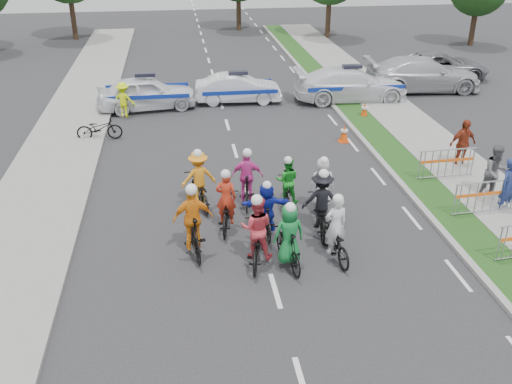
{
  "coord_description": "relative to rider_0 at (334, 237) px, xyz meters",
  "views": [
    {
      "loc": [
        -2.02,
        -10.97,
        8.05
      ],
      "look_at": [
        -0.02,
        3.14,
        1.1
      ],
      "focal_mm": 40.0,
      "sensor_mm": 36.0,
      "label": 1
    }
  ],
  "objects": [
    {
      "name": "ground",
      "position": [
        -1.74,
        -1.24,
        -0.62
      ],
      "size": [
        90.0,
        90.0,
        0.0
      ],
      "primitive_type": "plane",
      "color": "#28282B",
      "rests_on": "ground"
    },
    {
      "name": "curb_right",
      "position": [
        3.36,
        3.76,
        -0.56
      ],
      "size": [
        0.2,
        60.0,
        0.12
      ],
      "primitive_type": "cube",
      "color": "gray",
      "rests_on": "ground"
    },
    {
      "name": "grass_strip",
      "position": [
        4.06,
        3.76,
        -0.57
      ],
      "size": [
        1.2,
        60.0,
        0.11
      ],
      "primitive_type": "cube",
      "color": "#1C4416",
      "rests_on": "ground"
    },
    {
      "name": "sidewalk_right",
      "position": [
        5.86,
        3.76,
        -0.56
      ],
      "size": [
        2.4,
        60.0,
        0.13
      ],
      "primitive_type": "cube",
      "color": "gray",
      "rests_on": "ground"
    },
    {
      "name": "sidewalk_left",
      "position": [
        -8.24,
        3.76,
        -0.56
      ],
      "size": [
        3.0,
        60.0,
        0.13
      ],
      "primitive_type": "cube",
      "color": "gray",
      "rests_on": "ground"
    },
    {
      "name": "rider_0",
      "position": [
        0.0,
        0.0,
        0.0
      ],
      "size": [
        0.89,
        1.91,
        1.88
      ],
      "rotation": [
        0.0,
        0.0,
        3.28
      ],
      "color": "black",
      "rests_on": "ground"
    },
    {
      "name": "rider_1",
      "position": [
        -1.24,
        -0.22,
        0.1
      ],
      "size": [
        0.84,
        1.81,
        1.85
      ],
      "rotation": [
        0.0,
        0.0,
        3.3
      ],
      "color": "black",
      "rests_on": "ground"
    },
    {
      "name": "rider_2",
      "position": [
        -2.01,
        0.07,
        0.1
      ],
      "size": [
        1.05,
        2.02,
        1.96
      ],
      "rotation": [
        0.0,
        0.0,
        2.94
      ],
      "color": "black",
      "rests_on": "ground"
    },
    {
      "name": "rider_3",
      "position": [
        -3.57,
        0.73,
        0.16
      ],
      "size": [
        1.07,
        2.0,
        2.05
      ],
      "rotation": [
        0.0,
        0.0,
        3.26
      ],
      "color": "black",
      "rests_on": "ground"
    },
    {
      "name": "rider_4",
      "position": [
        -0.02,
        1.38,
        0.13
      ],
      "size": [
        1.15,
        1.98,
        1.95
      ],
      "rotation": [
        0.0,
        0.0,
        3.0
      ],
      "color": "black",
      "rests_on": "ground"
    },
    {
      "name": "rider_5",
      "position": [
        -1.55,
        1.4,
        0.1
      ],
      "size": [
        1.34,
        1.6,
        1.68
      ],
      "rotation": [
        0.0,
        0.0,
        3.14
      ],
      "color": "black",
      "rests_on": "ground"
    },
    {
      "name": "rider_6",
      "position": [
        -2.61,
        1.95,
        -0.01
      ],
      "size": [
        0.94,
        1.89,
        1.85
      ],
      "rotation": [
        0.0,
        0.0,
        2.96
      ],
      "color": "black",
      "rests_on": "ground"
    },
    {
      "name": "rider_7",
      "position": [
        0.3,
        2.59,
        0.08
      ],
      "size": [
        0.78,
        1.73,
        1.79
      ],
      "rotation": [
        0.0,
        0.0,
        3.08
      ],
      "color": "black",
      "rests_on": "ground"
    },
    {
      "name": "rider_8",
      "position": [
        -0.67,
        2.99,
        0.02
      ],
      "size": [
        0.91,
        1.75,
        1.7
      ],
      "rotation": [
        0.0,
        0.0,
        2.93
      ],
      "color": "black",
      "rests_on": "ground"
    },
    {
      "name": "rider_9",
      "position": [
        -1.84,
        3.29,
        0.11
      ],
      "size": [
        0.99,
        1.85,
        1.89
      ],
      "rotation": [
        0.0,
        0.0,
        3.01
      ],
      "color": "black",
      "rests_on": "ground"
    },
    {
      "name": "rider_10",
      "position": [
        -3.29,
        3.4,
        0.12
      ],
      "size": [
        1.16,
        1.96,
        1.9
      ],
      "rotation": [
        0.0,
        0.0,
        3.35
      ],
      "color": "black",
      "rests_on": "ground"
    },
    {
      "name": "police_car_0",
      "position": [
        -5.15,
        13.47,
        0.14
      ],
      "size": [
        4.66,
        2.4,
        1.52
      ],
      "primitive_type": "imported",
      "rotation": [
        0.0,
        0.0,
        1.71
      ],
      "color": "white",
      "rests_on": "ground"
    },
    {
      "name": "police_car_1",
      "position": [
        -0.91,
        13.96,
        0.04
      ],
      "size": [
        4.1,
        1.63,
        1.33
      ],
      "primitive_type": "imported",
      "rotation": [
        0.0,
        0.0,
        1.51
      ],
      "color": "white",
      "rests_on": "ground"
    },
    {
      "name": "police_car_2",
      "position": [
        4.43,
        13.47,
        0.16
      ],
      "size": [
        5.48,
        2.42,
        1.57
      ],
      "primitive_type": "imported",
      "rotation": [
        0.0,
        0.0,
        1.53
      ],
      "color": "white",
      "rests_on": "ground"
    },
    {
      "name": "civilian_sedan",
      "position": [
        8.5,
        14.64,
        0.22
      ],
      "size": [
        5.93,
        2.75,
        1.68
      ],
      "primitive_type": "imported",
      "rotation": [
        0.0,
        0.0,
        1.5
      ],
      "color": "#BCBCC1",
      "rests_on": "ground"
    },
    {
      "name": "civilian_suv",
      "position": [
        10.38,
        16.68,
        0.08
      ],
      "size": [
        5.22,
        2.74,
        1.4
      ],
      "primitive_type": "imported",
      "rotation": [
        0.0,
        0.0,
        1.49
      ],
      "color": "slate",
      "rests_on": "ground"
    },
    {
      "name": "spectator_0",
      "position": [
        5.71,
        1.71,
        0.24
      ],
      "size": [
        0.73,
        0.6,
        1.73
      ],
      "primitive_type": "imported",
      "rotation": [
        0.0,
        0.0,
        0.35
      ],
      "color": "navy",
      "rests_on": "ground"
    },
    {
      "name": "spectator_1",
      "position": [
        5.84,
        2.7,
        0.26
      ],
      "size": [
        0.88,
        0.71,
        1.76
      ],
      "primitive_type": "imported",
      "rotation": [
        0.0,
        0.0,
        0.05
      ],
      "color": "#58575C",
      "rests_on": "ground"
    },
    {
      "name": "spectator_2",
      "position": [
        5.94,
        5.11,
        0.26
      ],
      "size": [
        1.09,
        0.61,
        1.76
      ],
      "primitive_type": "imported",
      "rotation": [
        0.0,
        0.0,
        0.18
      ],
      "color": "maroon",
      "rests_on": "ground"
    },
    {
      "name": "marshal_hiviz",
      "position": [
        -6.13,
        12.53,
        0.14
      ],
      "size": [
        1.1,
        0.8,
        1.53
      ],
      "primitive_type": "imported",
      "rotation": [
        0.0,
        0.0,
        2.89
      ],
      "color": "#E0FF0D",
      "rests_on": "ground"
    },
    {
      "name": "barrier_1",
      "position": [
        4.96,
        1.62,
        -0.06
      ],
      "size": [
        2.03,
        0.65,
        1.12
      ],
      "primitive_type": null,
      "rotation": [
        0.0,
        0.0,
        0.08
      ],
      "color": "#A5A8AD",
      "rests_on": "ground"
    },
    {
      "name": "barrier_2",
      "position": [
        4.96,
        4.16,
        -0.06
      ],
      "size": [
        2.02,
        0.58,
        1.12
      ],
      "primitive_type": null,
      "rotation": [
        0.0,
        0.0,
        0.04
      ],
      "color": "#A5A8AD",
      "rests_on": "ground"
    },
    {
      "name": "cone_0",
      "position": [
        2.61,
        8.16,
        -0.28
      ],
      "size": [
        0.4,
        0.4,
        0.7
      ],
      "color": "#F24C0C",
      "rests_on": "ground"
    },
    {
      "name": "cone_1",
      "position": [
        4.3,
        10.87,
        -0.28
      ],
      "size": [
        0.4,
        0.4,
        0.7
      ],
      "color": "#F24C0C",
      "rests_on": "ground"
    },
    {
      "name": "parked_bike",
      "position": [
        -6.91,
        9.73,
        -0.16
      ],
      "size": [
        1.78,
        0.64,
        0.93
      ],
      "primitive_type": "imported",
      "rotation": [
        0.0,
        0.0,
        1.58
      ],
      "color": "black",
      "rests_on": "ground"
    }
  ]
}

